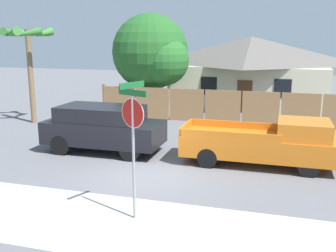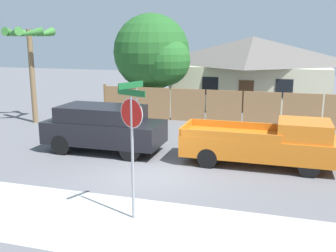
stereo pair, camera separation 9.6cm
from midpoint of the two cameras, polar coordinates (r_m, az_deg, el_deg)
name	(u,v)px [view 2 (the right image)]	position (r m, az deg, el deg)	size (l,w,h in m)	color
ground_plane	(148,175)	(13.36, -2.73, -7.05)	(80.00, 80.00, 0.00)	slate
sidewalk_strip	(100,221)	(10.30, -9.57, -13.44)	(36.00, 3.20, 0.01)	#B2B2AD
wooden_fence	(224,107)	(21.29, 8.22, 2.78)	(14.06, 0.12, 1.88)	#997047
house	(252,69)	(27.91, 12.20, 8.04)	(10.61, 7.86, 4.60)	beige
oak_tree	(154,54)	(23.59, -1.88, 10.42)	(4.74, 4.51, 5.94)	brown
palm_tree	(30,42)	(22.16, -19.32, 11.49)	(2.50, 2.70, 5.04)	brown
red_suv	(104,127)	(15.95, -9.13, -0.11)	(4.71, 2.04, 1.86)	black
orange_pickup	(266,143)	(14.47, 14.22, -2.41)	(5.48, 1.91, 1.72)	orange
stop_sign	(132,128)	(9.58, -4.98, -0.22)	(0.84, 0.76, 3.49)	gray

